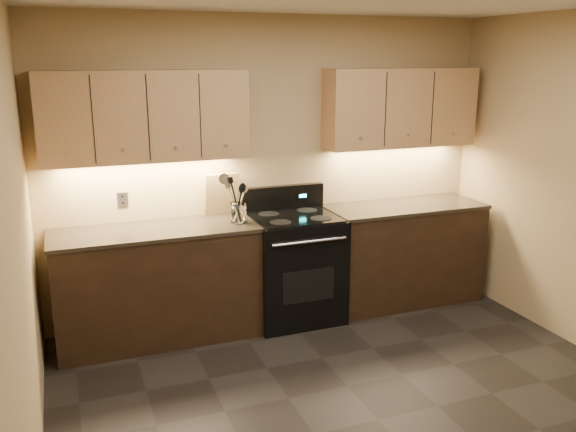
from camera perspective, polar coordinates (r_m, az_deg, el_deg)
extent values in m
plane|color=black|center=(4.14, 8.44, -18.35)|extent=(4.00, 4.00, 0.00)
cube|color=tan|center=(5.39, -1.45, 4.54)|extent=(4.00, 0.04, 2.60)
cube|color=tan|center=(3.16, -24.24, -4.10)|extent=(0.04, 4.00, 2.60)
cube|color=black|center=(5.08, -12.10, -6.41)|extent=(1.60, 0.60, 0.90)
cube|color=#3A3124|center=(4.93, -12.38, -1.35)|extent=(1.62, 0.62, 0.03)
cube|color=black|center=(5.83, 10.64, -3.55)|extent=(1.44, 0.60, 0.90)
cube|color=#3A3124|center=(5.70, 10.85, 0.89)|extent=(1.46, 0.62, 0.03)
cube|color=black|center=(5.33, 0.59, -4.91)|extent=(0.76, 0.65, 0.92)
cube|color=black|center=(5.20, 0.60, -0.07)|extent=(0.70, 0.60, 0.01)
cube|color=black|center=(5.43, -0.49, 1.72)|extent=(0.76, 0.07, 0.22)
cube|color=#19E5F2|center=(5.46, 1.41, 1.90)|extent=(0.06, 0.00, 0.03)
cylinder|color=silver|center=(4.93, 2.05, -2.41)|extent=(0.65, 0.02, 0.02)
cube|color=black|center=(5.06, 1.95, -6.55)|extent=(0.46, 0.00, 0.28)
cylinder|color=black|center=(5.00, -0.69, -0.59)|extent=(0.18, 0.18, 0.00)
cylinder|color=black|center=(5.13, 3.09, -0.21)|extent=(0.18, 0.18, 0.00)
cylinder|color=black|center=(5.27, -1.81, 0.21)|extent=(0.18, 0.18, 0.00)
cylinder|color=black|center=(5.39, 1.80, 0.55)|extent=(0.18, 0.18, 0.00)
cube|color=tan|center=(4.92, -13.22, 9.08)|extent=(1.60, 0.30, 0.70)
cube|color=tan|center=(5.69, 10.49, 9.92)|extent=(1.44, 0.30, 0.70)
cube|color=#B2B5BA|center=(5.14, -15.21, 1.49)|extent=(0.08, 0.01, 0.12)
cylinder|color=white|center=(5.00, -4.67, 0.34)|extent=(0.17, 0.17, 0.16)
cylinder|color=white|center=(5.02, -4.65, -0.48)|extent=(0.13, 0.13, 0.02)
cube|color=tan|center=(5.24, -6.22, 2.06)|extent=(0.29, 0.11, 0.36)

